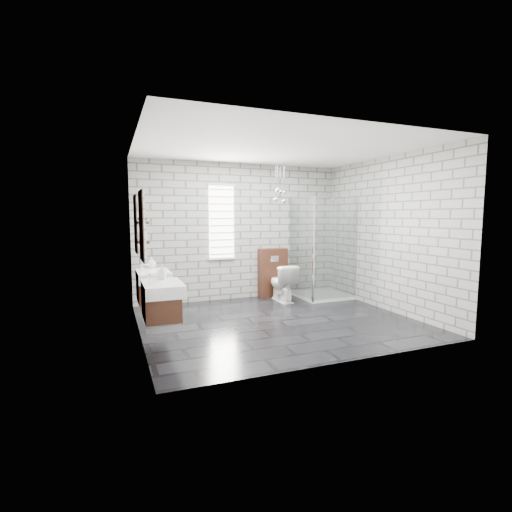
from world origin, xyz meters
TOP-DOWN VIEW (x-y plane):
  - floor at (0.00, 0.00)m, footprint 4.20×3.60m
  - ceiling at (0.00, 0.00)m, footprint 4.20×3.60m
  - wall_back at (0.00, 1.81)m, footprint 4.20×0.02m
  - wall_front at (0.00, -1.81)m, footprint 4.20×0.02m
  - wall_left at (-2.11, 0.00)m, footprint 0.02×3.60m
  - wall_right at (2.11, 0.00)m, footprint 0.02×3.60m
  - vanity_left at (-1.91, -0.62)m, footprint 0.47×0.70m
  - vanity_right at (-1.91, 0.40)m, footprint 0.47×0.70m
  - shelf_lower at (-2.03, -0.05)m, footprint 0.14×0.30m
  - shelf_upper at (-2.03, -0.05)m, footprint 0.14×0.30m
  - window at (-0.40, 1.78)m, footprint 0.56×0.05m
  - cistern_panel at (0.67, 1.70)m, footprint 0.60×0.20m
  - flush_plate at (0.67, 1.60)m, footprint 0.18×0.01m
  - shower_enclosure at (1.50, 1.18)m, footprint 1.00×1.00m
  - pendant_cluster at (0.67, 1.37)m, footprint 0.29×0.21m
  - toilet at (0.67, 1.25)m, footprint 0.41×0.71m
  - soap_bottle_a at (-1.84, -0.38)m, footprint 0.11×0.11m
  - soap_bottle_b at (-1.85, 0.77)m, footprint 0.14×0.14m
  - soap_bottle_c at (-2.02, -0.14)m, footprint 0.09×0.09m
  - vase at (-2.02, -0.02)m, footprint 0.11×0.11m

SIDE VIEW (x-z plane):
  - floor at x=0.00m, z-range -0.02..0.00m
  - toilet at x=0.67m, z-range 0.00..0.72m
  - cistern_panel at x=0.67m, z-range 0.00..1.00m
  - shower_enclosure at x=1.50m, z-range -0.51..1.52m
  - vanity_left at x=-1.91m, z-range -0.03..1.54m
  - vanity_right at x=-1.91m, z-range -0.03..1.54m
  - flush_plate at x=0.67m, z-range 0.74..0.86m
  - soap_bottle_b at x=-1.85m, z-range 0.85..1.03m
  - soap_bottle_a at x=-1.84m, z-range 0.85..1.04m
  - shelf_lower at x=-2.03m, z-range 1.31..1.33m
  - wall_back at x=0.00m, z-range 0.00..2.70m
  - wall_front at x=0.00m, z-range 0.00..2.70m
  - wall_left at x=-2.11m, z-range 0.00..2.70m
  - wall_right at x=2.11m, z-range 0.00..2.70m
  - soap_bottle_c at x=-2.02m, z-range 1.33..1.52m
  - window at x=-0.40m, z-range 0.81..2.29m
  - shelf_upper at x=-2.03m, z-range 1.57..1.59m
  - vase at x=-2.02m, z-range 1.59..1.70m
  - pendant_cluster at x=0.67m, z-range 1.69..2.48m
  - ceiling at x=0.00m, z-range 2.70..2.72m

